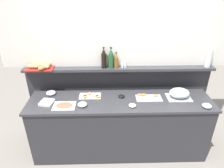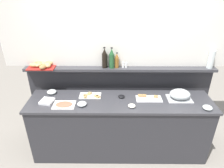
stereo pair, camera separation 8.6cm
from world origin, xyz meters
name	(u,v)px [view 1 (the left image)]	position (x,y,z in m)	size (l,w,h in m)	color
ground_plane	(117,125)	(0.00, 0.60, 0.00)	(12.00, 12.00, 0.00)	gray
buffet_counter	(120,127)	(0.00, 0.00, 0.47)	(2.59, 0.61, 0.94)	#2D2D33
back_ledge_unit	(118,99)	(0.00, 0.48, 0.67)	(2.89, 0.22, 1.27)	#2D2D33
upper_wall_panel	(120,21)	(0.00, 0.50, 1.93)	(3.49, 0.08, 1.33)	white
sandwich_platter_rear	(90,96)	(-0.43, 0.11, 0.95)	(0.31, 0.17, 0.04)	white
sandwich_platter_front	(148,97)	(0.40, 0.05, 0.94)	(0.36, 0.18, 0.04)	white
cold_cuts_platter	(64,106)	(-0.76, -0.13, 0.95)	(0.30, 0.21, 0.02)	white
serving_cloche	(179,93)	(0.84, 0.05, 1.01)	(0.34, 0.24, 0.17)	#B7BABF
glass_bowl_large	(207,106)	(1.13, -0.20, 0.96)	(0.12, 0.12, 0.05)	silver
glass_bowl_medium	(51,93)	(-1.01, 0.19, 0.96)	(0.14, 0.14, 0.06)	silver
glass_bowl_small	(82,105)	(-0.52, -0.13, 0.96)	(0.13, 0.13, 0.05)	silver
condiment_bowl_teal	(121,96)	(0.02, 0.09, 0.95)	(0.09, 0.09, 0.03)	black
condiment_bowl_cream	(132,105)	(0.15, -0.16, 0.95)	(0.10, 0.10, 0.04)	silver
napkin_stack	(47,102)	(-1.01, -0.05, 0.95)	(0.17, 0.17, 0.03)	white
wine_bottle_dark	(104,59)	(-0.23, 0.41, 1.41)	(0.08, 0.08, 0.32)	black
vinegar_bottle_amber	(116,61)	(-0.05, 0.41, 1.37)	(0.06, 0.06, 0.24)	#8E5B23
wine_bottle_green	(111,59)	(-0.12, 0.40, 1.41)	(0.08, 0.08, 0.32)	#23562D
salt_shaker	(122,65)	(0.05, 0.40, 1.31)	(0.03, 0.03, 0.09)	white
pepper_shaker	(125,65)	(0.09, 0.40, 1.31)	(0.03, 0.03, 0.09)	white
bread_basket	(41,66)	(-1.17, 0.41, 1.31)	(0.40, 0.31, 0.08)	#B2231E
water_carafe	(209,58)	(1.34, 0.40, 1.40)	(0.09, 0.09, 0.28)	silver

